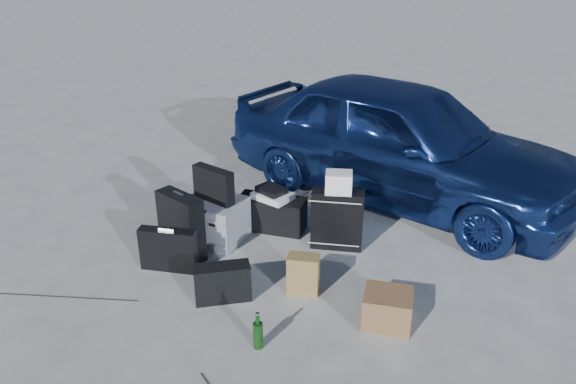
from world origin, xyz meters
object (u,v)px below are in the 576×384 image
object	(u,v)px
duffel_bag	(272,214)
briefcase	(168,250)
suitcase_left	(181,226)
cardboard_box	(387,309)
pelican_case	(214,220)
suitcase_right	(337,220)
green_bottle	(258,331)
car	(399,140)

from	to	relation	value
duffel_bag	briefcase	bearing A→B (deg)	-123.00
suitcase_left	cardboard_box	xyz separation A→B (m)	(1.99, -0.25, -0.17)
briefcase	duffel_bag	xyz separation A→B (m)	(0.52, 1.04, -0.03)
pelican_case	suitcase_right	xyz separation A→B (m)	(1.15, 0.32, 0.08)
briefcase	suitcase_left	world-z (taller)	suitcase_left
suitcase_left	green_bottle	distance (m)	1.50
briefcase	duffel_bag	world-z (taller)	briefcase
pelican_case	suitcase_right	bearing A→B (deg)	17.89
suitcase_right	duffel_bag	bearing A→B (deg)	159.24
pelican_case	suitcase_right	size ratio (longest dim) A/B	0.98
pelican_case	cardboard_box	size ratio (longest dim) A/B	1.57
pelican_case	green_bottle	size ratio (longest dim) A/B	1.97
green_bottle	briefcase	bearing A→B (deg)	151.92
duffel_bag	car	bearing A→B (deg)	46.35
suitcase_left	cardboard_box	size ratio (longest dim) A/B	1.71
suitcase_left	duffel_bag	bearing A→B (deg)	73.78
pelican_case	briefcase	size ratio (longest dim) A/B	1.12
suitcase_left	suitcase_right	xyz separation A→B (m)	(1.26, 0.70, -0.02)
duffel_bag	cardboard_box	size ratio (longest dim) A/B	1.85
suitcase_right	green_bottle	bearing A→B (deg)	-106.06
suitcase_right	green_bottle	distance (m)	1.59
suitcase_right	car	bearing A→B (deg)	65.97
pelican_case	briefcase	xyz separation A→B (m)	(-0.09, -0.64, -0.01)
suitcase_left	car	bearing A→B (deg)	72.08
car	briefcase	xyz separation A→B (m)	(-1.48, -2.31, -0.47)
briefcase	green_bottle	size ratio (longest dim) A/B	1.77
car	duffel_bag	distance (m)	1.67
pelican_case	suitcase_left	distance (m)	0.41
car	suitcase_left	distance (m)	2.57
duffel_bag	cardboard_box	bearing A→B (deg)	-42.18
suitcase_right	duffel_bag	xyz separation A→B (m)	(-0.72, 0.09, -0.12)
briefcase	duffel_bag	distance (m)	1.17
suitcase_left	duffel_bag	xyz separation A→B (m)	(0.54, 0.79, -0.14)
briefcase	cardboard_box	xyz separation A→B (m)	(1.96, 0.01, -0.06)
suitcase_left	duffel_bag	size ratio (longest dim) A/B	0.92
briefcase	car	bearing A→B (deg)	45.38
green_bottle	suitcase_left	bearing A→B (deg)	143.64
suitcase_left	green_bottle	world-z (taller)	suitcase_left
briefcase	suitcase_left	xyz separation A→B (m)	(-0.02, 0.25, 0.11)
suitcase_right	cardboard_box	distance (m)	1.21
suitcase_right	suitcase_left	bearing A→B (deg)	-164.64
duffel_bag	suitcase_left	bearing A→B (deg)	-130.93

